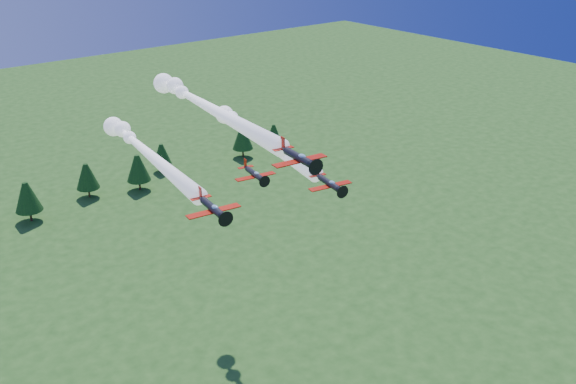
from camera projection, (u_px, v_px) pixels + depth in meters
plane_lead at (204, 105)px, 105.52m from camera, size 11.21×51.68×3.70m
plane_left at (144, 150)px, 109.95m from camera, size 11.29×49.03×3.70m
plane_right at (255, 135)px, 120.12m from camera, size 12.99×46.47×3.70m
plane_slot at (255, 174)px, 101.62m from camera, size 6.82×7.46×2.38m
treeline at (55, 186)px, 186.50m from camera, size 167.71×18.38×11.69m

